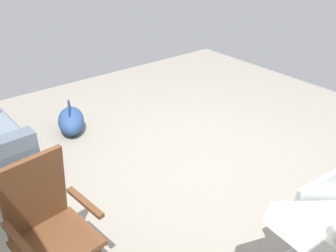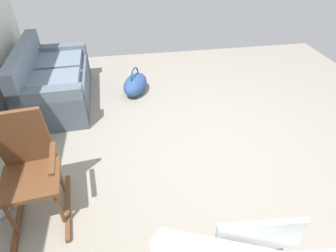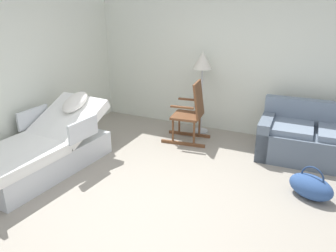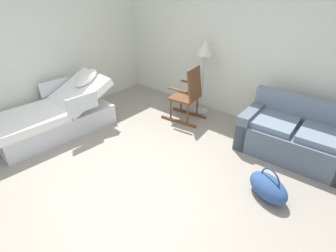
# 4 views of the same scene
# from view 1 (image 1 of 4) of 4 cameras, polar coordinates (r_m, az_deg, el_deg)

# --- Properties ---
(ground_plane) EXTENTS (6.30, 6.30, 0.00)m
(ground_plane) POSITION_cam_1_polar(r_m,az_deg,el_deg) (3.82, 4.67, -7.15)
(ground_plane) COLOR gray
(rocking_chair) EXTENTS (0.81, 0.56, 1.05)m
(rocking_chair) POSITION_cam_1_polar(r_m,az_deg,el_deg) (2.57, -18.54, -15.81)
(rocking_chair) COLOR brown
(rocking_chair) RESTS_ON ground
(duffel_bag) EXTENTS (0.64, 0.52, 0.43)m
(duffel_bag) POSITION_cam_1_polar(r_m,az_deg,el_deg) (4.61, -15.40, 0.87)
(duffel_bag) COLOR #2D4C84
(duffel_bag) RESTS_ON ground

